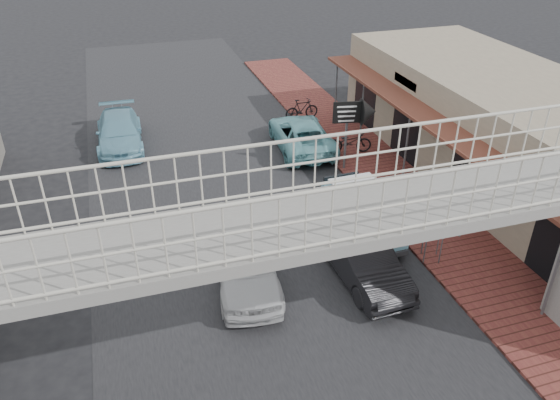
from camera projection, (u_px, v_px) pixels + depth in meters
ground at (272, 298)px, 15.80m from camera, size 120.00×120.00×0.00m
road_strip at (272, 298)px, 15.80m from camera, size 10.00×60.00×0.01m
sidewalk at (418, 210)px, 19.92m from camera, size 3.00×40.00×0.10m
shophouse_row at (515, 135)px, 20.90m from camera, size 7.20×18.00×4.00m
footbridge at (328, 301)px, 10.90m from camera, size 16.40×2.40×6.34m
white_hatchback at (246, 261)px, 16.05m from camera, size 2.37×4.63×1.51m
dark_sedan at (362, 258)px, 16.30m from camera, size 1.68×4.30×1.40m
angkot_curb at (301, 134)px, 24.26m from camera, size 2.62×5.04×1.36m
angkot_far at (119, 132)px, 24.44m from camera, size 2.11×4.86×1.39m
angkot_van at (364, 209)px, 17.92m from camera, size 1.72×3.59×1.74m
motorcycle_near at (350, 142)px, 23.74m from camera, size 2.03×1.04×1.02m
motorcycle_far at (302, 109)px, 27.09m from camera, size 1.77×0.60×1.05m
street_clock at (440, 199)px, 16.18m from camera, size 0.68×0.65×2.63m
arrow_sign at (366, 113)px, 21.53m from camera, size 1.80×1.18×3.00m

